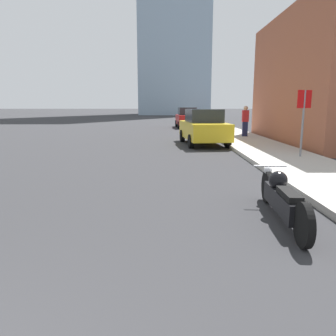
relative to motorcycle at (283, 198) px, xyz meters
name	(u,v)px	position (x,y,z in m)	size (l,w,h in m)	color
sidewalk	(202,120)	(2.21, 35.67, -0.31)	(2.69, 240.00, 0.15)	#B2ADA3
motorcycle	(283,198)	(0.00, 0.00, 0.00)	(0.62, 2.74, 0.78)	black
parked_car_yellow	(205,127)	(-0.16, 10.81, 0.47)	(2.22, 4.47, 1.72)	gold
parked_car_red	(188,118)	(-0.26, 23.42, 0.47)	(1.98, 4.25, 1.74)	red
stop_sign	(305,112)	(2.72, 6.04, 1.31)	(0.57, 0.26, 2.26)	slate
pedestrian	(246,121)	(2.53, 13.64, 0.66)	(0.36, 0.24, 1.73)	#1E2347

